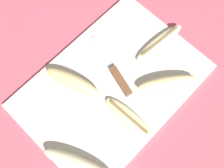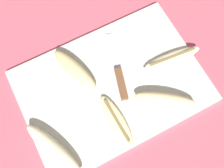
# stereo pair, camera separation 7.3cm
# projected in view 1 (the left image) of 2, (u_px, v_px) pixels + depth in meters

# --- Properties ---
(ground_plane) EXTENTS (4.00, 4.00, 0.00)m
(ground_plane) POSITION_uv_depth(u_px,v_px,m) (112.00, 86.00, 0.75)
(ground_plane) COLOR #C65160
(cutting_board) EXTENTS (0.51, 0.36, 0.01)m
(cutting_board) POSITION_uv_depth(u_px,v_px,m) (112.00, 86.00, 0.75)
(cutting_board) COLOR beige
(cutting_board) RESTS_ON ground_plane
(knife) EXTENTS (0.08, 0.21, 0.02)m
(knife) POSITION_uv_depth(u_px,v_px,m) (117.00, 75.00, 0.74)
(knife) COLOR brown
(knife) RESTS_ON cutting_board
(banana_bright_far) EXTENTS (0.11, 0.19, 0.04)m
(banana_bright_far) POSITION_uv_depth(u_px,v_px,m) (78.00, 164.00, 0.66)
(banana_bright_far) COLOR beige
(banana_bright_far) RESTS_ON cutting_board
(banana_pale_long) EXTENTS (0.18, 0.05, 0.02)m
(banana_pale_long) POSITION_uv_depth(u_px,v_px,m) (159.00, 42.00, 0.77)
(banana_pale_long) COLOR beige
(banana_pale_long) RESTS_ON cutting_board
(banana_soft_right) EXTENTS (0.05, 0.16, 0.02)m
(banana_soft_right) POSITION_uv_depth(u_px,v_px,m) (129.00, 118.00, 0.70)
(banana_soft_right) COLOR beige
(banana_soft_right) RESTS_ON cutting_board
(banana_mellow_near) EXTENTS (0.16, 0.13, 0.04)m
(banana_mellow_near) POSITION_uv_depth(u_px,v_px,m) (167.00, 83.00, 0.73)
(banana_mellow_near) COLOR beige
(banana_mellow_near) RESTS_ON cutting_board
(banana_spotted_left) EXTENTS (0.09, 0.17, 0.04)m
(banana_spotted_left) POSITION_uv_depth(u_px,v_px,m) (72.00, 81.00, 0.73)
(banana_spotted_left) COLOR #DBC684
(banana_spotted_left) RESTS_ON cutting_board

